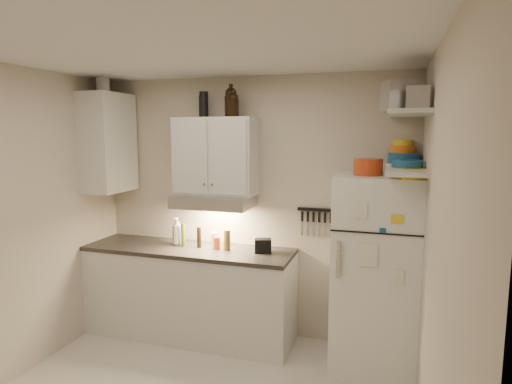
% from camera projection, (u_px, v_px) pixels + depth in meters
% --- Properties ---
extents(ceiling, '(3.20, 3.00, 0.02)m').
position_uv_depth(ceiling, '(176.00, 44.00, 2.72)').
color(ceiling, silver).
rests_on(ceiling, ground).
extents(back_wall, '(3.20, 0.02, 2.60)m').
position_uv_depth(back_wall, '(251.00, 208.00, 4.33)').
color(back_wall, '#BEB2A2').
rests_on(back_wall, ground).
extents(right_wall, '(0.02, 3.00, 2.60)m').
position_uv_depth(right_wall, '(437.00, 266.00, 2.42)').
color(right_wall, '#BEB2A2').
rests_on(right_wall, ground).
extents(base_cabinet, '(2.10, 0.60, 0.88)m').
position_uv_depth(base_cabinet, '(190.00, 294.00, 4.32)').
color(base_cabinet, silver).
rests_on(base_cabinet, floor).
extents(countertop, '(2.10, 0.62, 0.04)m').
position_uv_depth(countertop, '(189.00, 249.00, 4.25)').
color(countertop, '#2D2826').
rests_on(countertop, base_cabinet).
extents(upper_cabinet, '(0.80, 0.33, 0.75)m').
position_uv_depth(upper_cabinet, '(216.00, 156.00, 4.18)').
color(upper_cabinet, silver).
rests_on(upper_cabinet, back_wall).
extents(side_cabinet, '(0.33, 0.55, 1.00)m').
position_uv_depth(side_cabinet, '(108.00, 143.00, 4.38)').
color(side_cabinet, silver).
rests_on(side_cabinet, left_wall).
extents(range_hood, '(0.76, 0.46, 0.12)m').
position_uv_depth(range_hood, '(214.00, 201.00, 4.18)').
color(range_hood, silver).
rests_on(range_hood, back_wall).
extents(fridge, '(0.70, 0.68, 1.70)m').
position_uv_depth(fridge, '(375.00, 273.00, 3.69)').
color(fridge, white).
rests_on(fridge, floor).
extents(shelf_hi, '(0.30, 0.95, 0.03)m').
position_uv_depth(shelf_hi, '(408.00, 113.00, 3.32)').
color(shelf_hi, silver).
rests_on(shelf_hi, right_wall).
extents(shelf_lo, '(0.30, 0.95, 0.03)m').
position_uv_depth(shelf_lo, '(405.00, 170.00, 3.38)').
color(shelf_lo, silver).
rests_on(shelf_lo, right_wall).
extents(knife_strip, '(0.42, 0.02, 0.03)m').
position_uv_depth(knife_strip, '(319.00, 210.00, 4.09)').
color(knife_strip, black).
rests_on(knife_strip, back_wall).
extents(dutch_oven, '(0.30, 0.30, 0.14)m').
position_uv_depth(dutch_oven, '(368.00, 167.00, 3.55)').
color(dutch_oven, '#AB3514').
rests_on(dutch_oven, fridge).
extents(book_stack, '(0.25, 0.27, 0.08)m').
position_uv_depth(book_stack, '(410.00, 174.00, 3.28)').
color(book_stack, yellow).
rests_on(book_stack, fridge).
extents(spice_jar, '(0.07, 0.07, 0.10)m').
position_uv_depth(spice_jar, '(389.00, 170.00, 3.48)').
color(spice_jar, silver).
rests_on(spice_jar, fridge).
extents(stock_pot, '(0.30, 0.30, 0.19)m').
position_uv_depth(stock_pot, '(409.00, 102.00, 3.63)').
color(stock_pot, silver).
rests_on(stock_pot, shelf_hi).
extents(tin_a, '(0.28, 0.27, 0.23)m').
position_uv_depth(tin_a, '(399.00, 96.00, 3.25)').
color(tin_a, '#AAAAAD').
rests_on(tin_a, shelf_hi).
extents(tin_b, '(0.17, 0.17, 0.16)m').
position_uv_depth(tin_b, '(418.00, 98.00, 2.99)').
color(tin_b, '#AAAAAD').
rests_on(tin_b, shelf_hi).
extents(bowl_teal, '(0.26, 0.26, 0.10)m').
position_uv_depth(bowl_teal, '(403.00, 159.00, 3.70)').
color(bowl_teal, navy).
rests_on(bowl_teal, shelf_lo).
extents(bowl_orange, '(0.21, 0.21, 0.06)m').
position_uv_depth(bowl_orange, '(402.00, 149.00, 3.77)').
color(bowl_orange, orange).
rests_on(bowl_orange, bowl_teal).
extents(bowl_yellow, '(0.16, 0.16, 0.05)m').
position_uv_depth(bowl_yellow, '(403.00, 142.00, 3.76)').
color(bowl_yellow, gold).
rests_on(bowl_yellow, bowl_orange).
extents(plates, '(0.31, 0.31, 0.06)m').
position_uv_depth(plates, '(407.00, 164.00, 3.40)').
color(plates, navy).
rests_on(plates, shelf_lo).
extents(growler_a, '(0.15, 0.15, 0.29)m').
position_uv_depth(growler_a, '(231.00, 102.00, 4.08)').
color(growler_a, black).
rests_on(growler_a, upper_cabinet).
extents(growler_b, '(0.11, 0.11, 0.23)m').
position_uv_depth(growler_b, '(234.00, 105.00, 4.02)').
color(growler_b, black).
rests_on(growler_b, upper_cabinet).
extents(thermos_a, '(0.10, 0.10, 0.25)m').
position_uv_depth(thermos_a, '(204.00, 105.00, 4.18)').
color(thermos_a, black).
rests_on(thermos_a, upper_cabinet).
extents(thermos_b, '(0.08, 0.08, 0.21)m').
position_uv_depth(thermos_b, '(203.00, 107.00, 4.21)').
color(thermos_b, black).
rests_on(thermos_b, upper_cabinet).
extents(side_jar, '(0.14, 0.14, 0.17)m').
position_uv_depth(side_jar, '(103.00, 84.00, 4.28)').
color(side_jar, silver).
rests_on(side_jar, side_cabinet).
extents(soap_bottle, '(0.15, 0.15, 0.32)m').
position_uv_depth(soap_bottle, '(177.00, 229.00, 4.34)').
color(soap_bottle, silver).
rests_on(soap_bottle, countertop).
extents(pepper_mill, '(0.08, 0.08, 0.20)m').
position_uv_depth(pepper_mill, '(227.00, 240.00, 4.14)').
color(pepper_mill, brown).
rests_on(pepper_mill, countertop).
extents(oil_bottle, '(0.06, 0.06, 0.23)m').
position_uv_depth(oil_bottle, '(183.00, 235.00, 4.29)').
color(oil_bottle, '#4C5615').
rests_on(oil_bottle, countertop).
extents(vinegar_bottle, '(0.05, 0.05, 0.21)m').
position_uv_depth(vinegar_bottle, '(199.00, 237.00, 4.24)').
color(vinegar_bottle, black).
rests_on(vinegar_bottle, countertop).
extents(clear_bottle, '(0.06, 0.06, 0.16)m').
position_uv_depth(clear_bottle, '(214.00, 240.00, 4.20)').
color(clear_bottle, silver).
rests_on(clear_bottle, countertop).
extents(red_jar, '(0.07, 0.07, 0.12)m').
position_uv_depth(red_jar, '(217.00, 243.00, 4.17)').
color(red_jar, '#AB3514').
rests_on(red_jar, countertop).
extents(caddy, '(0.18, 0.15, 0.13)m').
position_uv_depth(caddy, '(263.00, 246.00, 4.06)').
color(caddy, black).
rests_on(caddy, countertop).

